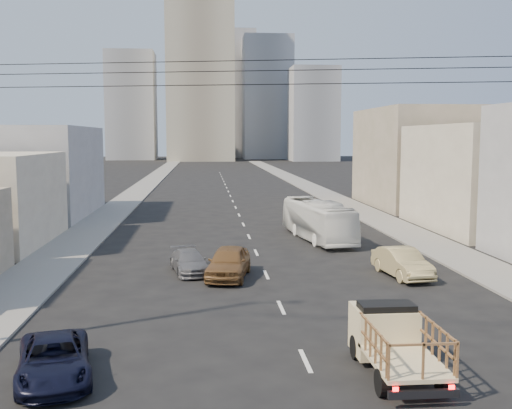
{
  "coord_description": "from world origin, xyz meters",
  "views": [
    {
      "loc": [
        -3.14,
        -16.07,
        7.04
      ],
      "look_at": [
        -0.41,
        15.37,
        3.5
      ],
      "focal_mm": 42.0,
      "sensor_mm": 36.0,
      "label": 1
    }
  ],
  "objects": [
    {
      "name": "city_bus",
      "position": [
        4.66,
        24.33,
        1.36
      ],
      "size": [
        3.63,
        10.0,
        2.72
      ],
      "primitive_type": "imported",
      "rotation": [
        0.0,
        0.0,
        0.14
      ],
      "color": "white",
      "rests_on": "ground"
    },
    {
      "name": "sidewalk_left",
      "position": [
        -11.75,
        70.0,
        0.06
      ],
      "size": [
        3.5,
        180.0,
        0.12
      ],
      "primitive_type": "cube",
      "color": "gray",
      "rests_on": "ground"
    },
    {
      "name": "sedan_tan",
      "position": [
        6.83,
        12.98,
        0.73
      ],
      "size": [
        2.1,
        4.58,
        1.46
      ],
      "primitive_type": "imported",
      "rotation": [
        0.0,
        0.0,
        0.13
      ],
      "color": "tan",
      "rests_on": "ground"
    },
    {
      "name": "ground",
      "position": [
        0.0,
        0.0,
        0.0
      ],
      "size": [
        420.0,
        420.0,
        0.0
      ],
      "primitive_type": "plane",
      "color": "black",
      "rests_on": "ground"
    },
    {
      "name": "midrise_ne",
      "position": [
        18.0,
        185.0,
        20.0
      ],
      "size": [
        16.0,
        16.0,
        40.0
      ],
      "primitive_type": "cube",
      "color": "gray",
      "rests_on": "ground"
    },
    {
      "name": "high_rise_tower",
      "position": [
        -4.0,
        170.0,
        30.0
      ],
      "size": [
        20.0,
        20.0,
        60.0
      ],
      "primitive_type": "cube",
      "color": "gray",
      "rests_on": "ground"
    },
    {
      "name": "bldg_right_far",
      "position": [
        20.0,
        44.0,
        5.0
      ],
      "size": [
        12.0,
        16.0,
        10.0
      ],
      "primitive_type": "cube",
      "color": "gray",
      "rests_on": "ground"
    },
    {
      "name": "midrise_nw",
      "position": [
        -26.0,
        180.0,
        17.0
      ],
      "size": [
        15.0,
        15.0,
        34.0
      ],
      "primitive_type": "cube",
      "color": "gray",
      "rests_on": "ground"
    },
    {
      "name": "bldg_right_mid",
      "position": [
        19.5,
        28.0,
        4.0
      ],
      "size": [
        11.0,
        14.0,
        8.0
      ],
      "primitive_type": "cube",
      "color": "#BCAE98",
      "rests_on": "ground"
    },
    {
      "name": "flatbed_pickup",
      "position": [
        2.5,
        0.85,
        1.09
      ],
      "size": [
        1.95,
        4.41,
        1.9
      ],
      "color": "beige",
      "rests_on": "ground"
    },
    {
      "name": "sidewalk_right",
      "position": [
        11.75,
        70.0,
        0.06
      ],
      "size": [
        3.5,
        180.0,
        0.12
      ],
      "primitive_type": "cube",
      "color": "gray",
      "rests_on": "ground"
    },
    {
      "name": "overhead_wires",
      "position": [
        0.0,
        1.5,
        8.97
      ],
      "size": [
        23.01,
        5.02,
        0.72
      ],
      "color": "black",
      "rests_on": "ground"
    },
    {
      "name": "sedan_grey",
      "position": [
        -3.96,
        14.83,
        0.58
      ],
      "size": [
        2.4,
        4.26,
        1.16
      ],
      "primitive_type": "imported",
      "rotation": [
        0.0,
        0.0,
        0.2
      ],
      "color": "slate",
      "rests_on": "ground"
    },
    {
      "name": "navy_pickup",
      "position": [
        -7.56,
        1.18,
        0.61
      ],
      "size": [
        2.96,
        4.73,
        1.22
      ],
      "primitive_type": "imported",
      "rotation": [
        0.0,
        0.0,
        0.23
      ],
      "color": "black",
      "rests_on": "ground"
    },
    {
      "name": "midrise_east",
      "position": [
        30.0,
        165.0,
        14.0
      ],
      "size": [
        14.0,
        14.0,
        28.0
      ],
      "primitive_type": "cube",
      "color": "gray",
      "rests_on": "ground"
    },
    {
      "name": "midrise_back",
      "position": [
        6.0,
        200.0,
        22.0
      ],
      "size": [
        18.0,
        18.0,
        44.0
      ],
      "primitive_type": "cube",
      "color": "#939396",
      "rests_on": "ground"
    },
    {
      "name": "sedan_brown",
      "position": [
        -1.96,
        13.51,
        0.79
      ],
      "size": [
        2.75,
        4.94,
        1.59
      ],
      "primitive_type": "imported",
      "rotation": [
        0.0,
        0.0,
        -0.2
      ],
      "color": "brown",
      "rests_on": "ground"
    },
    {
      "name": "bldg_left_far",
      "position": [
        -19.5,
        39.0,
        4.0
      ],
      "size": [
        12.0,
        16.0,
        8.0
      ],
      "primitive_type": "cube",
      "color": "#939396",
      "rests_on": "ground"
    },
    {
      "name": "lane_dashes",
      "position": [
        0.0,
        53.0,
        0.01
      ],
      "size": [
        0.15,
        104.0,
        0.01
      ],
      "color": "silver",
      "rests_on": "ground"
    }
  ]
}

